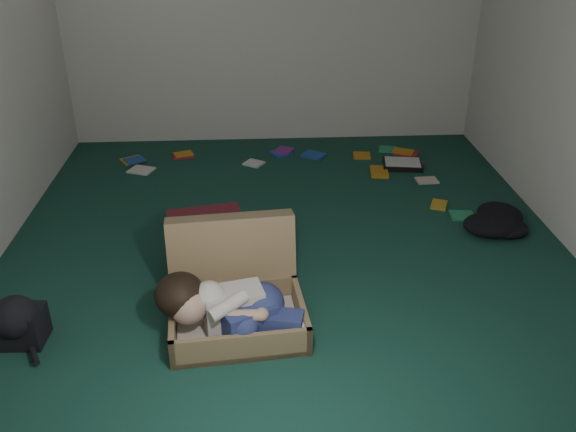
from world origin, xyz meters
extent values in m
plane|color=#153F32|center=(0.00, 0.00, 0.00)|extent=(4.50, 4.50, 0.00)
plane|color=white|center=(0.00, 2.25, 1.30)|extent=(4.50, 0.00, 4.50)
plane|color=white|center=(0.00, -2.25, 1.30)|extent=(4.50, 0.00, 4.50)
cube|color=#8B714D|center=(-0.33, -0.90, 0.09)|extent=(0.81, 0.62, 0.18)
cube|color=beige|center=(-0.33, -0.90, 0.04)|extent=(0.74, 0.55, 0.02)
cube|color=#8B714D|center=(-0.37, -0.55, 0.27)|extent=(0.79, 0.31, 0.56)
cube|color=silver|center=(-0.35, -0.92, 0.18)|extent=(0.36, 0.26, 0.24)
sphere|color=tan|center=(-0.59, -0.98, 0.25)|extent=(0.21, 0.21, 0.21)
ellipsoid|color=black|center=(-0.64, -0.92, 0.29)|extent=(0.28, 0.29, 0.24)
ellipsoid|color=navy|center=(-0.19, -0.90, 0.18)|extent=(0.25, 0.29, 0.24)
cube|color=navy|center=(-0.26, -1.03, 0.17)|extent=(0.32, 0.26, 0.15)
cube|color=navy|center=(-0.10, -1.02, 0.15)|extent=(0.29, 0.19, 0.12)
sphere|color=white|center=(0.00, -0.98, 0.12)|extent=(0.12, 0.12, 0.12)
sphere|color=white|center=(0.01, -1.06, 0.11)|extent=(0.11, 0.11, 0.11)
cylinder|color=tan|center=(-0.28, -1.06, 0.23)|extent=(0.20, 0.08, 0.07)
cube|color=#4D0F18|center=(-0.55, -0.13, 0.16)|extent=(0.54, 0.46, 0.32)
cube|color=#4D0F18|center=(-0.55, -0.13, 0.33)|extent=(0.56, 0.48, 0.02)
cube|color=black|center=(1.16, 1.44, 0.02)|extent=(0.39, 0.32, 0.04)
cube|color=white|center=(1.16, 1.44, 0.05)|extent=(0.35, 0.28, 0.01)
cube|color=gold|center=(-1.37, 1.72, 0.01)|extent=(0.20, 0.15, 0.02)
cube|color=red|center=(-0.90, 1.82, 0.01)|extent=(0.24, 0.23, 0.02)
cube|color=white|center=(-0.22, 1.58, 0.01)|extent=(0.19, 0.23, 0.02)
cube|color=#1C4899|center=(0.36, 1.74, 0.01)|extent=(0.21, 0.23, 0.02)
cube|color=orange|center=(0.83, 1.70, 0.01)|extent=(0.24, 0.23, 0.02)
cube|color=#258957|center=(1.10, 1.84, 0.01)|extent=(0.21, 0.16, 0.02)
cube|color=#862490|center=(1.25, 1.52, 0.01)|extent=(0.24, 0.24, 0.02)
cube|color=beige|center=(1.30, 1.10, 0.01)|extent=(0.18, 0.22, 0.02)
cube|color=gold|center=(1.28, 0.62, 0.01)|extent=(0.22, 0.24, 0.02)
cube|color=red|center=(1.27, 1.74, 0.01)|extent=(0.24, 0.22, 0.02)
cube|color=white|center=(-1.25, 1.48, 0.01)|extent=(0.22, 0.18, 0.02)
cube|color=#1C4899|center=(0.05, 1.81, 0.01)|extent=(0.24, 0.24, 0.02)
cube|color=orange|center=(0.92, 1.30, 0.01)|extent=(0.17, 0.21, 0.02)
cube|color=#258957|center=(1.40, 0.42, 0.01)|extent=(0.23, 0.24, 0.02)
camera|label=1|loc=(-0.21, -3.72, 2.23)|focal=38.00mm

